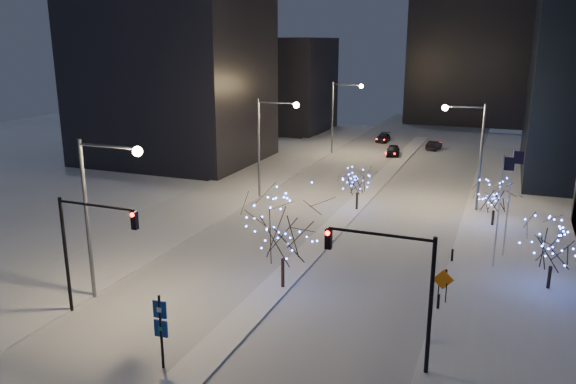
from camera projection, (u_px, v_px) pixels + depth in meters
The scene contains 25 objects.
ground at pixel (222, 343), 29.73m from camera, with size 160.00×160.00×0.00m, color white.
road at pixel (373, 188), 61.16m from camera, with size 20.00×130.00×0.02m, color #B7BBC7.
median at pixel (362, 199), 56.65m from camera, with size 2.00×80.00×0.15m, color silver.
east_sidewalk at pixel (523, 252), 42.36m from camera, with size 10.00×90.00×0.15m, color silver.
west_sidewalk at pixel (190, 211), 52.63m from camera, with size 8.00×90.00×0.15m, color silver.
filler_west_near at pixel (173, 69), 72.44m from camera, with size 22.00×18.00×24.00m, color black.
filler_west_far at pixel (276, 84), 99.72m from camera, with size 18.00×16.00×16.00m, color black.
horizon_block at pixel (479, 10), 104.77m from camera, with size 24.00×14.00×42.00m, color black.
street_lamp_w_near at pixel (99, 199), 32.99m from camera, with size 4.40×0.56×10.00m.
street_lamp_w_mid at pixel (268, 135), 55.45m from camera, with size 4.40×0.56×10.00m.
street_lamp_w_far at pixel (340, 108), 77.90m from camera, with size 4.40×0.56×10.00m.
street_lamp_east at pixel (472, 143), 51.42m from camera, with size 3.90×0.56×10.00m.
traffic_signal_west at pixel (85, 239), 31.47m from camera, with size 5.26×0.43×7.00m.
traffic_signal_east at pixel (398, 278), 26.22m from camera, with size 5.26×0.43×7.00m.
flagpoles at pixel (505, 199), 39.24m from camera, with size 1.35×2.60×8.00m.
bollards at pixel (442, 288), 34.94m from camera, with size 0.16×12.16×0.90m.
car_near at pixel (393, 151), 77.96m from camera, with size 1.77×4.41×1.50m, color black.
car_mid at pixel (434, 145), 82.47m from camera, with size 1.37×3.92×1.29m, color black.
car_far at pixel (383, 138), 88.91m from camera, with size 1.80×4.42×1.28m, color #222127.
holiday_tree_median_near at pixel (283, 228), 35.15m from camera, with size 6.42×6.42×6.48m.
holiday_tree_median_far at pixel (358, 181), 52.17m from camera, with size 3.21×3.21×4.11m.
holiday_tree_plaza_near at pixel (554, 244), 35.22m from camera, with size 4.03×4.03×4.78m.
holiday_tree_plaza_far at pixel (495, 197), 47.70m from camera, with size 3.70×3.70×3.95m.
wayfinding_sign at pixel (161, 324), 26.83m from camera, with size 0.69×0.15×3.88m.
construction_sign at pixel (443, 283), 33.74m from camera, with size 1.27×0.29×2.12m.
Camera 1 is at (13.04, -23.46, 15.49)m, focal length 35.00 mm.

